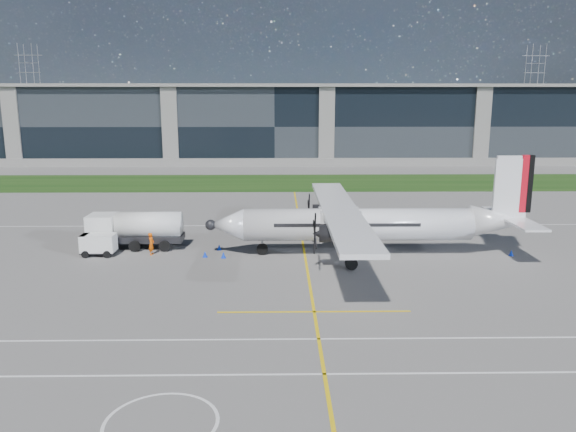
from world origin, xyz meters
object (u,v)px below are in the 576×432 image
(safety_cone_tail, at_px, (511,253))
(ground_crew_person, at_px, (151,242))
(pylon_east, at_px, (533,91))
(baggage_tug, at_px, (99,245))
(pylon_west, at_px, (31,91))
(safety_cone_fwd, at_px, (205,254))
(safety_cone_stbdwing, at_px, (332,216))
(turboprop_aircraft, at_px, (370,206))
(safety_cone_nose_port, at_px, (223,255))
(fuel_tanker_truck, at_px, (129,230))
(safety_cone_nose_stbd, at_px, (219,247))

(safety_cone_tail, bearing_deg, ground_crew_person, 178.53)
(pylon_east, relative_size, baggage_tug, 10.09)
(pylon_west, height_order, safety_cone_fwd, pylon_west)
(safety_cone_fwd, height_order, safety_cone_stbdwing, same)
(safety_cone_stbdwing, bearing_deg, safety_cone_tail, -47.88)
(baggage_tug, relative_size, safety_cone_stbdwing, 5.95)
(turboprop_aircraft, xyz_separation_m, safety_cone_nose_port, (-12.18, -0.92, -3.95))
(pylon_west, distance_m, safety_cone_tail, 175.83)
(fuel_tanker_truck, bearing_deg, baggage_tug, -129.70)
(safety_cone_nose_stbd, bearing_deg, ground_crew_person, -165.78)
(fuel_tanker_truck, height_order, safety_cone_fwd, fuel_tanker_truck)
(safety_cone_nose_port, bearing_deg, pylon_east, 58.33)
(pylon_east, height_order, turboprop_aircraft, pylon_east)
(safety_cone_nose_port, bearing_deg, safety_cone_fwd, 170.29)
(turboprop_aircraft, distance_m, safety_cone_fwd, 14.31)
(baggage_tug, relative_size, safety_cone_nose_stbd, 5.95)
(ground_crew_person, bearing_deg, turboprop_aircraft, -82.96)
(pylon_east, distance_m, safety_cone_fwd, 170.35)
(pylon_east, xyz_separation_m, baggage_tug, (-99.32, -142.96, -14.11))
(pylon_east, relative_size, safety_cone_tail, 60.00)
(pylon_west, relative_size, turboprop_aircraft, 1.07)
(fuel_tanker_truck, height_order, safety_cone_nose_port, fuel_tanker_truck)
(pylon_west, xyz_separation_m, pylon_east, (165.00, 0.00, 0.00))
(baggage_tug, xyz_separation_m, safety_cone_stbdwing, (20.97, 14.47, -0.64))
(pylon_east, relative_size, safety_cone_stbdwing, 60.00)
(safety_cone_fwd, bearing_deg, safety_cone_nose_port, -9.71)
(pylon_west, relative_size, fuel_tanker_truck, 3.49)
(ground_crew_person, distance_m, safety_cone_nose_port, 6.30)
(turboprop_aircraft, distance_m, baggage_tug, 22.96)
(baggage_tug, xyz_separation_m, safety_cone_nose_port, (10.54, -0.97, -0.64))
(safety_cone_fwd, bearing_deg, safety_cone_tail, 0.09)
(fuel_tanker_truck, height_order, safety_cone_tail, fuel_tanker_truck)
(safety_cone_tail, bearing_deg, turboprop_aircraft, 177.06)
(pylon_west, relative_size, baggage_tug, 10.09)
(baggage_tug, bearing_deg, safety_cone_tail, -1.10)
(pylon_east, height_order, baggage_tug, pylon_east)
(ground_crew_person, bearing_deg, safety_cone_fwd, -92.51)
(safety_cone_stbdwing, bearing_deg, baggage_tug, -145.39)
(pylon_west, height_order, safety_cone_stbdwing, pylon_west)
(pylon_west, bearing_deg, safety_cone_nose_stbd, -61.87)
(turboprop_aircraft, height_order, safety_cone_nose_stbd, turboprop_aircraft)
(fuel_tanker_truck, relative_size, ground_crew_person, 3.97)
(safety_cone_tail, relative_size, safety_cone_stbdwing, 1.00)
(ground_crew_person, bearing_deg, pylon_west, 33.67)
(ground_crew_person, bearing_deg, pylon_east, -26.06)
(safety_cone_stbdwing, bearing_deg, pylon_west, 124.00)
(safety_cone_tail, height_order, safety_cone_fwd, same)
(fuel_tanker_truck, height_order, safety_cone_nose_stbd, fuel_tanker_truck)
(safety_cone_fwd, bearing_deg, pylon_east, 57.84)
(baggage_tug, distance_m, safety_cone_stbdwing, 25.49)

